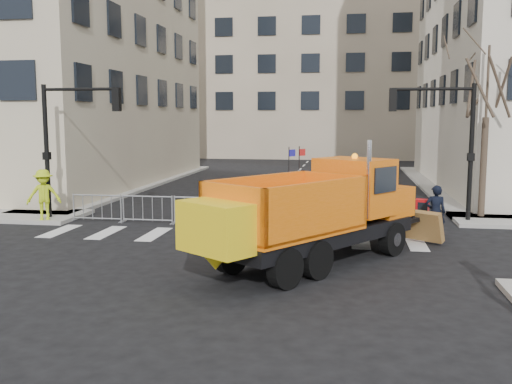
% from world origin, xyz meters
% --- Properties ---
extents(ground, '(120.00, 120.00, 0.00)m').
position_xyz_m(ground, '(0.00, 0.00, 0.00)').
color(ground, black).
rests_on(ground, ground).
extents(sidewalk_back, '(64.00, 5.00, 0.15)m').
position_xyz_m(sidewalk_back, '(0.00, 8.50, 0.07)').
color(sidewalk_back, gray).
rests_on(sidewalk_back, ground).
extents(building_far, '(30.00, 18.00, 24.00)m').
position_xyz_m(building_far, '(0.00, 52.00, 12.00)').
color(building_far, tan).
rests_on(building_far, ground).
extents(traffic_light_left, '(0.18, 0.18, 5.40)m').
position_xyz_m(traffic_light_left, '(-8.00, 7.50, 2.70)').
color(traffic_light_left, black).
rests_on(traffic_light_left, ground).
extents(traffic_light_right, '(0.18, 0.18, 5.40)m').
position_xyz_m(traffic_light_right, '(8.50, 9.50, 2.70)').
color(traffic_light_right, black).
rests_on(traffic_light_right, ground).
extents(crowd_barriers, '(12.60, 0.60, 1.10)m').
position_xyz_m(crowd_barriers, '(-0.75, 7.60, 0.55)').
color(crowd_barriers, '#9EA0A5').
rests_on(crowd_barriers, ground).
extents(street_tree, '(3.00, 3.00, 7.50)m').
position_xyz_m(street_tree, '(9.20, 10.50, 3.75)').
color(street_tree, '#382B21').
rests_on(street_tree, ground).
extents(plow_truck, '(7.18, 8.70, 3.49)m').
position_xyz_m(plow_truck, '(2.89, 2.11, 1.55)').
color(plow_truck, black).
rests_on(plow_truck, ground).
extents(cop_a, '(0.68, 0.45, 1.86)m').
position_xyz_m(cop_a, '(6.78, 6.19, 0.93)').
color(cop_a, black).
rests_on(cop_a, ground).
extents(cop_b, '(1.04, 0.93, 1.79)m').
position_xyz_m(cop_b, '(4.25, 6.56, 0.90)').
color(cop_b, black).
rests_on(cop_b, ground).
extents(cop_c, '(1.02, 0.95, 1.68)m').
position_xyz_m(cop_c, '(4.43, 6.43, 0.84)').
color(cop_c, black).
rests_on(cop_c, ground).
extents(worker, '(1.47, 1.23, 1.97)m').
position_xyz_m(worker, '(-7.82, 6.82, 1.14)').
color(worker, '#B4CD18').
rests_on(worker, sidewalk_back).
extents(newspaper_box, '(0.56, 0.53, 1.10)m').
position_xyz_m(newspaper_box, '(6.43, 7.07, 0.70)').
color(newspaper_box, red).
rests_on(newspaper_box, sidewalk_back).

